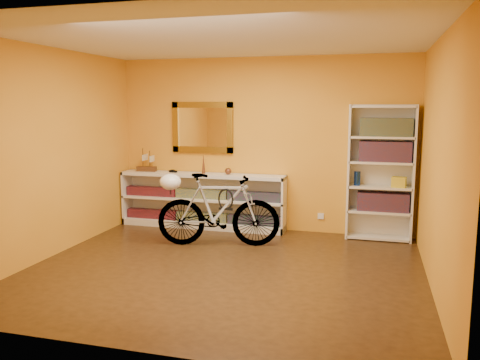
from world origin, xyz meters
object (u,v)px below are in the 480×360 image
(bookcase, at_px, (380,173))
(bicycle, at_px, (218,210))
(helmet, at_px, (170,182))
(console_unit, at_px, (202,201))

(bookcase, relative_size, bicycle, 1.13)
(helmet, bearing_deg, bicycle, 12.41)
(console_unit, distance_m, bicycle, 1.05)
(bookcase, relative_size, helmet, 6.54)
(console_unit, xyz_separation_m, bookcase, (2.64, 0.03, 0.52))
(console_unit, distance_m, bookcase, 2.69)
(bicycle, bearing_deg, bookcase, -78.67)
(bookcase, xyz_separation_m, helmet, (-2.72, -1.06, -0.08))
(console_unit, xyz_separation_m, helmet, (-0.08, -1.03, 0.45))
(bookcase, distance_m, helmet, 2.92)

